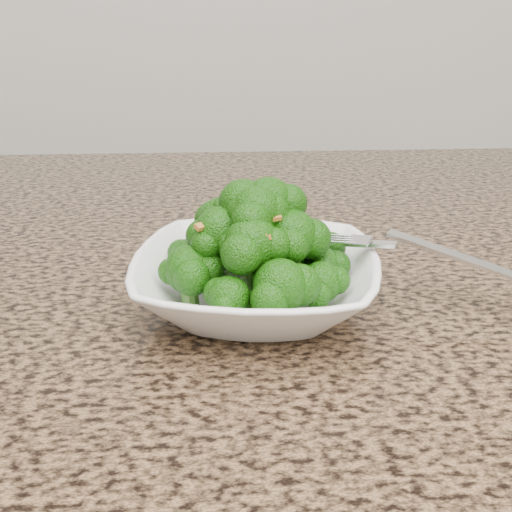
{
  "coord_description": "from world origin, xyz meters",
  "views": [
    {
      "loc": [
        0.03,
        -0.29,
        1.15
      ],
      "look_at": [
        0.06,
        0.21,
        0.95
      ],
      "focal_mm": 45.0,
      "sensor_mm": 36.0,
      "label": 1
    }
  ],
  "objects": [
    {
      "name": "garlic_topping",
      "position": [
        0.06,
        0.21,
        1.03
      ],
      "size": [
        0.11,
        0.11,
        0.01
      ],
      "primitive_type": null,
      "color": "#BD7A2E",
      "rests_on": "broccoli_pile"
    },
    {
      "name": "fork",
      "position": [
        0.18,
        0.21,
        0.96
      ],
      "size": [
        0.19,
        0.12,
        0.01
      ],
      "primitive_type": null,
      "rotation": [
        0.0,
        0.0,
        -0.48
      ],
      "color": "silver",
      "rests_on": "bowl"
    },
    {
      "name": "granite_counter",
      "position": [
        0.0,
        0.3,
        0.89
      ],
      "size": [
        1.64,
        1.04,
        0.03
      ],
      "primitive_type": "cube",
      "color": "brown",
      "rests_on": "cabinet"
    },
    {
      "name": "broccoli_pile",
      "position": [
        0.06,
        0.21,
        0.99
      ],
      "size": [
        0.18,
        0.18,
        0.07
      ],
      "primitive_type": null,
      "color": "#185709",
      "rests_on": "bowl"
    },
    {
      "name": "bowl",
      "position": [
        0.06,
        0.21,
        0.93
      ],
      "size": [
        0.23,
        0.23,
        0.05
      ],
      "primitive_type": "imported",
      "rotation": [
        0.0,
        0.0,
        -0.14
      ],
      "color": "white",
      "rests_on": "granite_counter"
    }
  ]
}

